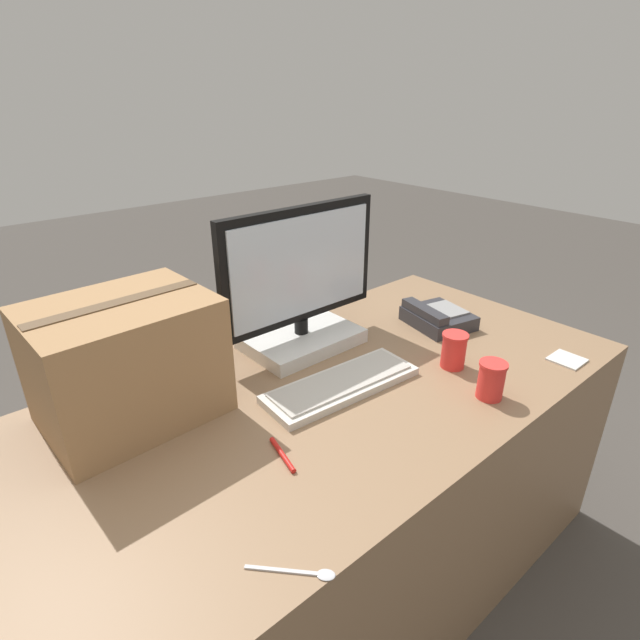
# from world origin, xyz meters

# --- Properties ---
(ground_plane) EXTENTS (12.00, 12.00, 0.00)m
(ground_plane) POSITION_xyz_m (0.00, 0.00, 0.00)
(ground_plane) COLOR #47423D
(office_desk) EXTENTS (1.80, 0.90, 0.73)m
(office_desk) POSITION_xyz_m (0.00, 0.00, 0.37)
(office_desk) COLOR #8C6B4C
(office_desk) RESTS_ON ground_plane
(monitor) EXTENTS (0.57, 0.25, 0.45)m
(monitor) POSITION_xyz_m (0.10, 0.25, 0.91)
(monitor) COLOR white
(monitor) RESTS_ON office_desk
(keyboard) EXTENTS (0.47, 0.19, 0.03)m
(keyboard) POSITION_xyz_m (0.02, -0.02, 0.74)
(keyboard) COLOR beige
(keyboard) RESTS_ON office_desk
(desk_phone) EXTENTS (0.23, 0.25, 0.08)m
(desk_phone) POSITION_xyz_m (0.55, 0.06, 0.76)
(desk_phone) COLOR #2D2D33
(desk_phone) RESTS_ON office_desk
(paper_cup_left) EXTENTS (0.08, 0.08, 0.11)m
(paper_cup_left) POSITION_xyz_m (0.29, -0.32, 0.78)
(paper_cup_left) COLOR red
(paper_cup_left) RESTS_ON office_desk
(paper_cup_right) EXTENTS (0.08, 0.08, 0.11)m
(paper_cup_right) POSITION_xyz_m (0.35, -0.15, 0.79)
(paper_cup_right) COLOR red
(paper_cup_right) RESTS_ON office_desk
(spoon) EXTENTS (0.12, 0.13, 0.00)m
(spoon) POSITION_xyz_m (-0.43, -0.41, 0.73)
(spoon) COLOR silver
(spoon) RESTS_ON office_desk
(cardboard_box) EXTENTS (0.42, 0.33, 0.31)m
(cardboard_box) POSITION_xyz_m (-0.46, 0.24, 0.89)
(cardboard_box) COLOR #9E754C
(cardboard_box) RESTS_ON office_desk
(pen_marker) EXTENTS (0.04, 0.12, 0.01)m
(pen_marker) POSITION_xyz_m (-0.28, -0.14, 0.74)
(pen_marker) COLOR red
(pen_marker) RESTS_ON office_desk
(sticky_note_pad) EXTENTS (0.09, 0.09, 0.01)m
(sticky_note_pad) POSITION_xyz_m (0.65, -0.36, 0.73)
(sticky_note_pad) COLOR silver
(sticky_note_pad) RESTS_ON office_desk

